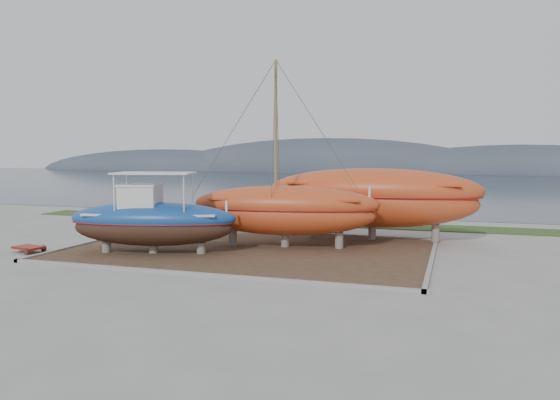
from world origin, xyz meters
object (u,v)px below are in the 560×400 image
(orange_sailboat, at_px, (285,154))
(orange_bare_hull, at_px, (373,205))
(blue_caique, at_px, (153,213))
(white_dinghy, at_px, (139,225))
(red_trailer, at_px, (29,249))

(orange_sailboat, distance_m, orange_bare_hull, 6.31)
(blue_caique, xyz_separation_m, white_dinghy, (-3.69, 4.47, -1.36))
(orange_bare_hull, height_order, red_trailer, orange_bare_hull)
(blue_caique, distance_m, white_dinghy, 5.96)
(orange_sailboat, height_order, red_trailer, orange_sailboat)
(white_dinghy, distance_m, orange_bare_hull, 13.87)
(blue_caique, bearing_deg, orange_sailboat, 19.36)
(orange_sailboat, height_order, orange_bare_hull, orange_sailboat)
(orange_bare_hull, distance_m, red_trailer, 18.54)
(red_trailer, bearing_deg, orange_sailboat, 33.98)
(white_dinghy, xyz_separation_m, orange_sailboat, (9.41, -0.75, 4.23))
(white_dinghy, relative_size, orange_bare_hull, 0.36)
(orange_sailboat, bearing_deg, orange_bare_hull, 35.42)
(orange_sailboat, xyz_separation_m, orange_bare_hull, (4.03, 3.89, -2.89))
(blue_caique, distance_m, red_trailer, 6.71)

